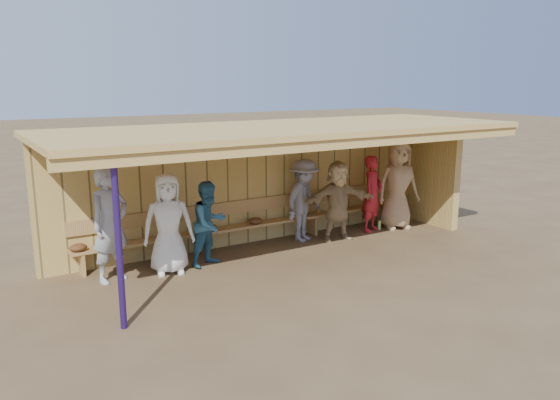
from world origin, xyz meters
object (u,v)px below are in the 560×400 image
Objects in this scene: player_b at (168,224)px; player_e at (304,200)px; player_g at (372,194)px; player_f at (338,201)px; player_h at (398,185)px; bench at (260,218)px; player_a at (110,225)px; player_c at (209,223)px.

player_b reaches higher than player_e.
player_f is at bearing 163.54° from player_g.
player_f is (0.63, -0.33, -0.02)m from player_e.
player_h reaches higher than bench.
player_b is 0.89× the size of player_h.
player_a reaches higher than player_c.
player_f is 1.73m from player_h.
player_g is (4.05, 0.20, 0.07)m from player_c.
player_e is (4.08, 0.26, -0.11)m from player_a.
player_b is at bearing 158.50° from player_g.
player_a reaches higher than player_b.
player_e is 0.23× the size of bench.
player_g is 0.85× the size of player_h.
player_b reaches higher than bench.
player_b is 3.15m from player_e.
player_e is at bearing 21.01° from player_b.
player_b is at bearing -166.98° from player_f.
bench is (2.26, 0.75, -0.36)m from player_b.
player_e is 1.02× the size of player_g.
player_b is 1.04× the size of player_g.
player_b is 4.84m from player_g.
player_e is at bearing -21.22° from bench.
player_c is 0.92× the size of player_g.
player_a is at bearing -169.07° from player_f.
player_g reaches higher than bench.
player_b is 3.76m from player_f.
player_g is at bearing -11.47° from bench.
player_g is at bearing 19.52° from player_f.
player_a is 1.25× the size of player_c.
player_f reaches higher than player_c.
player_f is 0.99× the size of player_g.
player_g is 0.67m from player_h.
player_g is at bearing -174.64° from player_h.
player_g is at bearing -17.64° from player_c.
player_b is 1.05× the size of player_f.
player_h is 0.26× the size of bench.
player_b is at bearing -162.73° from player_h.
player_a is 1.75m from player_c.
player_c is at bearing 158.66° from player_g.
bench is at bearing -175.17° from player_h.
player_h is at bearing 14.55° from player_b.
player_f is at bearing -24.14° from bench.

